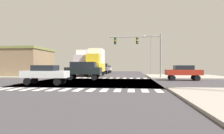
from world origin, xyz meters
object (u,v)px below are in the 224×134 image
object	(u,v)px
box_truck_crossing_2	(83,62)
box_truck_farside_1	(96,62)
street_lamp	(150,51)
suv_queued_1	(84,69)
traffic_signal_mast	(140,45)
bank_building	(4,62)
sedan_nearside_1	(108,68)
sedan_leading_2	(183,71)
pickup_trailing_1	(104,68)
sedan_middle_3	(45,73)

from	to	relation	value
box_truck_crossing_2	box_truck_farside_1	bearing A→B (deg)	134.14
street_lamp	suv_queued_1	xyz separation A→B (m)	(-10.07, -16.06, -3.48)
suv_queued_1	box_truck_farside_1	bearing A→B (deg)	-179.99
traffic_signal_mast	bank_building	size ratio (longest dim) A/B	0.43
sedan_nearside_1	box_truck_crossing_2	world-z (taller)	box_truck_crossing_2
box_truck_crossing_2	suv_queued_1	distance (m)	12.59
traffic_signal_mast	street_lamp	bearing A→B (deg)	78.51
box_truck_farside_1	sedan_leading_2	size ratio (longest dim) A/B	1.67
bank_building	box_truck_farside_1	bearing A→B (deg)	1.89
box_truck_farside_1	suv_queued_1	distance (m)	9.15
bank_building	sedan_leading_2	size ratio (longest dim) A/B	4.03
box_truck_farside_1	pickup_trailing_1	size ratio (longest dim) A/B	1.41
traffic_signal_mast	box_truck_farside_1	world-z (taller)	traffic_signal_mast
sedan_middle_3	sedan_leading_2	bearing A→B (deg)	-64.65
traffic_signal_mast	suv_queued_1	distance (m)	8.88
traffic_signal_mast	box_truck_crossing_2	bearing A→B (deg)	139.97
street_lamp	suv_queued_1	bearing A→B (deg)	-122.09
sedan_leading_2	pickup_trailing_1	bearing A→B (deg)	-147.27
sedan_nearside_1	box_truck_farside_1	distance (m)	17.03
sedan_nearside_1	pickup_trailing_1	size ratio (longest dim) A/B	0.84
suv_queued_1	street_lamp	bearing A→B (deg)	147.91
box_truck_farside_1	sedan_middle_3	distance (m)	16.27
sedan_nearside_1	suv_queued_1	size ratio (longest dim) A/B	0.93
box_truck_farside_1	suv_queued_1	world-z (taller)	box_truck_farside_1
bank_building	sedan_nearside_1	distance (m)	24.33
traffic_signal_mast	sedan_leading_2	xyz separation A→B (m)	(5.23, -3.36, -3.66)
traffic_signal_mast	box_truck_farside_1	bearing A→B (deg)	142.63
street_lamp	traffic_signal_mast	bearing A→B (deg)	-101.49
traffic_signal_mast	suv_queued_1	world-z (taller)	traffic_signal_mast
box_truck_crossing_2	sedan_nearside_1	bearing A→B (deg)	-102.19
street_lamp	box_truck_crossing_2	bearing A→B (deg)	-163.42
box_truck_farside_1	street_lamp	bearing A→B (deg)	-145.26
box_truck_crossing_2	bank_building	bearing A→B (deg)	14.79
bank_building	pickup_trailing_1	distance (m)	20.28
box_truck_farside_1	sedan_middle_3	bearing A→B (deg)	82.72
pickup_trailing_1	bank_building	bearing A→B (deg)	33.84
sedan_leading_2	pickup_trailing_1	size ratio (longest dim) A/B	0.84
traffic_signal_mast	box_truck_farside_1	size ratio (longest dim) A/B	1.04
pickup_trailing_1	sedan_middle_3	distance (m)	26.88
bank_building	suv_queued_1	distance (m)	18.89
traffic_signal_mast	pickup_trailing_1	size ratio (longest dim) A/B	1.47
bank_building	box_truck_crossing_2	bearing A→B (deg)	14.79
box_truck_crossing_2	sedan_leading_2	xyz separation A→B (m)	(15.72, -12.17, -1.45)
pickup_trailing_1	sedan_middle_3	bearing A→B (deg)	85.62
traffic_signal_mast	bank_building	xyz separation A→B (m)	(-24.31, 5.16, -2.28)
street_lamp	box_truck_farside_1	xyz separation A→B (m)	(-10.07, -6.98, -2.31)
box_truck_crossing_2	suv_queued_1	size ratio (longest dim) A/B	1.57
suv_queued_1	pickup_trailing_1	bearing A→B (deg)	-180.00
suv_queued_1	pickup_trailing_1	size ratio (longest dim) A/B	0.90
street_lamp	box_truck_crossing_2	world-z (taller)	street_lamp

